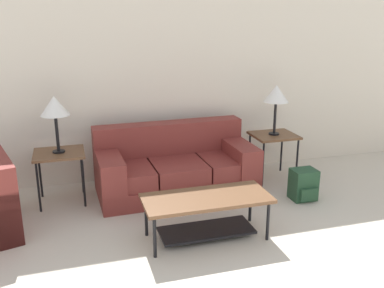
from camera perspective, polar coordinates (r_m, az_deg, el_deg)
wall_back at (r=5.75m, az=-2.54°, el=8.45°), size 8.86×0.06×2.60m
couch at (r=5.37m, az=-2.28°, el=-3.25°), size 1.95×0.98×0.82m
coffee_table at (r=4.23m, az=1.95°, el=-8.46°), size 1.25×0.54×0.44m
side_table_left at (r=5.19m, az=-17.27°, el=-1.71°), size 0.57×0.51×0.62m
side_table_right at (r=5.80m, az=10.84°, el=0.69°), size 0.57×0.51×0.62m
table_lamp_left at (r=5.04m, az=-17.85°, el=4.72°), size 0.33×0.33×0.66m
table_lamp_right at (r=5.66m, az=11.17°, el=6.47°), size 0.33×0.33×0.66m
backpack at (r=5.32m, az=14.65°, el=-5.29°), size 0.29×0.31×0.38m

